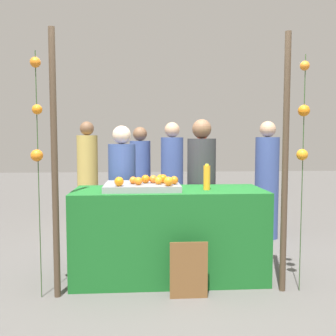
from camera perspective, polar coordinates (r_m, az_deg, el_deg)
name	(u,v)px	position (r m, az deg, el deg)	size (l,w,h in m)	color
ground_plane	(169,277)	(4.00, 0.15, -16.03)	(24.00, 24.00, 0.00)	#565451
stall_counter	(169,233)	(3.87, 0.15, -9.80)	(1.88, 0.74, 0.90)	#196023
orange_tray	(142,186)	(3.78, -3.88, -2.76)	(0.73, 0.59, 0.06)	gray
orange_0	(133,180)	(3.73, -5.25, -1.85)	(0.07, 0.07, 0.07)	orange
orange_1	(174,180)	(3.69, 0.93, -1.84)	(0.08, 0.08, 0.08)	orange
orange_2	(159,181)	(3.68, -1.43, -1.90)	(0.07, 0.07, 0.07)	orange
orange_3	(138,181)	(3.64, -4.46, -1.96)	(0.08, 0.08, 0.08)	orange
orange_4	(168,181)	(3.55, 0.08, -2.02)	(0.09, 0.09, 0.09)	orange
orange_5	(160,178)	(3.90, -1.17, -1.53)	(0.07, 0.07, 0.07)	orange
orange_6	(153,179)	(3.79, -2.24, -1.68)	(0.08, 0.08, 0.08)	orange
orange_7	(163,179)	(3.78, -0.75, -1.63)	(0.09, 0.09, 0.09)	orange
orange_8	(145,179)	(3.78, -3.40, -1.66)	(0.08, 0.08, 0.08)	orange
orange_9	(119,182)	(3.57, -7.35, -2.03)	(0.09, 0.09, 0.09)	orange
juice_bottle	(207,177)	(3.75, 5.84, -1.42)	(0.07, 0.07, 0.26)	orange
chalkboard_sign	(189,271)	(3.45, 3.12, -15.12)	(0.33, 0.03, 0.52)	brown
vendor_left	(122,198)	(4.39, -6.88, -4.50)	(0.31, 0.31, 1.54)	#384C8C
vendor_right	(201,195)	(4.39, 5.02, -4.05)	(0.32, 0.32, 1.62)	#333338
crowd_person_0	(172,182)	(5.60, 0.61, -2.08)	(0.33, 0.33, 1.64)	#384C8C
crowd_person_1	(267,184)	(5.50, 14.58, -2.33)	(0.33, 0.33, 1.64)	#384C8C
crowd_person_2	(88,176)	(6.37, -11.95, -1.22)	(0.34, 0.34, 1.67)	tan
crowd_person_3	(202,178)	(6.40, 5.07, -1.45)	(0.32, 0.32, 1.59)	maroon
crowd_person_4	(140,182)	(5.83, -4.18, -2.11)	(0.32, 0.32, 1.57)	#384C8C
canopy_post_left	(55,165)	(3.43, -16.65, 0.39)	(0.06, 0.06, 2.34)	#473828
canopy_post_right	(285,164)	(3.58, 17.16, 0.55)	(0.06, 0.06, 2.34)	#473828
garland_strand_left	(37,120)	(3.45, -19.11, 6.76)	(0.11, 0.10, 2.14)	#2D4C23
garland_strand_right	(303,121)	(3.61, 19.64, 6.66)	(0.11, 0.11, 2.14)	#2D4C23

